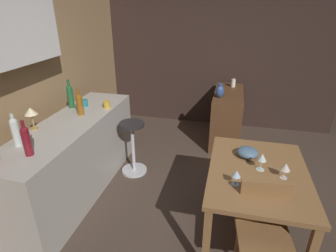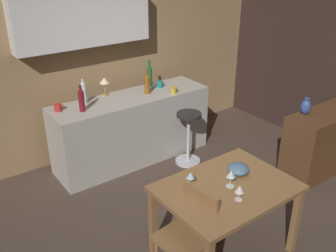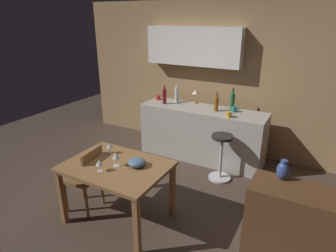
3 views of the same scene
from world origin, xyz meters
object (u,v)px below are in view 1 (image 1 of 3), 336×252
(wine_bottle_amber, at_px, (80,104))
(pillar_candle_tall, at_px, (233,83))
(dining_table, at_px, (257,179))
(wine_bottle_ruby, at_px, (26,140))
(sideboard_cabinet, at_px, (227,117))
(wine_glass_center, at_px, (262,158))
(cup_teal, at_px, (85,103))
(fruit_bowl, at_px, (248,152))
(cup_mustard, at_px, (107,104))
(vase_ceramic_blue, at_px, (220,91))
(counter_lamp, at_px, (31,113))
(wine_glass_left, at_px, (236,174))
(wine_glass_right, at_px, (286,167))
(wine_bottle_clear, at_px, (15,131))
(wine_bottle_green, at_px, (70,95))
(chair_near_window, at_px, (263,231))
(bar_stool, at_px, (133,146))

(wine_bottle_amber, relative_size, pillar_candle_tall, 2.02)
(dining_table, xyz_separation_m, wine_bottle_ruby, (-0.46, 1.93, 0.40))
(wine_bottle_amber, bearing_deg, sideboard_cabinet, -46.86)
(wine_glass_center, height_order, cup_teal, cup_teal)
(fruit_bowl, bearing_deg, cup_mustard, 72.84)
(sideboard_cabinet, xyz_separation_m, vase_ceramic_blue, (-0.29, 0.13, 0.51))
(counter_lamp, bearing_deg, vase_ceramic_blue, -45.77)
(wine_glass_center, distance_m, counter_lamp, 2.26)
(wine_bottle_ruby, relative_size, vase_ceramic_blue, 1.54)
(wine_glass_left, height_order, fruit_bowl, wine_glass_left)
(wine_glass_left, xyz_separation_m, wine_glass_right, (0.19, -0.40, 0.01))
(wine_bottle_clear, bearing_deg, wine_bottle_green, 3.73)
(chair_near_window, height_order, wine_glass_left, wine_glass_left)
(fruit_bowl, relative_size, wine_bottle_green, 0.57)
(wine_glass_left, xyz_separation_m, counter_lamp, (0.25, 2.04, 0.24))
(wine_glass_right, distance_m, wine_bottle_green, 2.52)
(wine_bottle_ruby, relative_size, pillar_candle_tall, 2.07)
(sideboard_cabinet, height_order, chair_near_window, chair_near_window)
(bar_stool, height_order, cup_teal, cup_teal)
(dining_table, height_order, wine_glass_right, wine_glass_right)
(wine_glass_left, xyz_separation_m, cup_mustard, (1.00, 1.58, 0.10))
(bar_stool, bearing_deg, pillar_candle_tall, -37.49)
(sideboard_cabinet, height_order, cup_teal, cup_teal)
(fruit_bowl, bearing_deg, vase_ceramic_blue, 13.86)
(wine_glass_center, height_order, wine_bottle_amber, wine_bottle_amber)
(sideboard_cabinet, distance_m, pillar_candle_tall, 0.57)
(wine_bottle_green, xyz_separation_m, vase_ceramic_blue, (1.06, -1.75, -0.14))
(wine_bottle_green, bearing_deg, vase_ceramic_blue, -58.79)
(fruit_bowl, xyz_separation_m, vase_ceramic_blue, (1.49, 0.37, 0.13))
(wine_glass_left, relative_size, cup_teal, 1.17)
(wine_bottle_ruby, bearing_deg, chair_near_window, -89.70)
(pillar_candle_tall, bearing_deg, wine_glass_right, -168.70)
(wine_bottle_green, height_order, vase_ceramic_blue, wine_bottle_green)
(dining_table, distance_m, bar_stool, 1.68)
(bar_stool, distance_m, cup_teal, 0.82)
(chair_near_window, bearing_deg, fruit_bowl, 11.39)
(chair_near_window, bearing_deg, wine_bottle_amber, 65.50)
(bar_stool, relative_size, wine_glass_left, 5.31)
(wine_glass_right, relative_size, cup_teal, 1.24)
(sideboard_cabinet, relative_size, wine_bottle_amber, 3.55)
(wine_glass_center, distance_m, pillar_candle_tall, 2.33)
(wine_glass_center, relative_size, vase_ceramic_blue, 0.79)
(fruit_bowl, bearing_deg, wine_bottle_green, 78.48)
(wine_bottle_amber, bearing_deg, fruit_bowl, -97.30)
(counter_lamp, xyz_separation_m, vase_ceramic_blue, (1.73, -1.77, -0.17))
(wine_bottle_clear, bearing_deg, wine_bottle_amber, -12.03)
(wine_glass_right, height_order, wine_bottle_clear, wine_bottle_clear)
(bar_stool, bearing_deg, wine_bottle_ruby, 159.66)
(sideboard_cabinet, bearing_deg, chair_near_window, -171.33)
(fruit_bowl, bearing_deg, wine_bottle_amber, 82.70)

